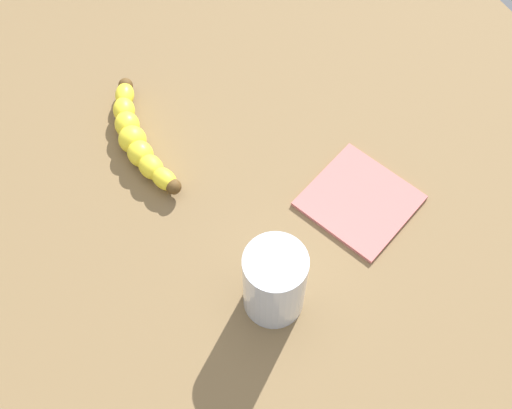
# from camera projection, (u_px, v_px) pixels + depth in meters

# --- Properties ---
(wooden_tabletop) EXTENTS (1.20, 1.20, 0.03)m
(wooden_tabletop) POSITION_uv_depth(u_px,v_px,m) (196.00, 242.00, 0.84)
(wooden_tabletop) COLOR brown
(wooden_tabletop) RESTS_ON ground
(banana) EXTENTS (0.06, 0.20, 0.04)m
(banana) POSITION_uv_depth(u_px,v_px,m) (137.00, 138.00, 0.88)
(banana) COLOR yellow
(banana) RESTS_ON wooden_tabletop
(smoothie_glass) EXTENTS (0.07, 0.07, 0.11)m
(smoothie_glass) POSITION_uv_depth(u_px,v_px,m) (274.00, 283.00, 0.74)
(smoothie_glass) COLOR silver
(smoothie_glass) RESTS_ON wooden_tabletop
(folded_napkin) EXTENTS (0.16, 0.16, 0.01)m
(folded_napkin) POSITION_uv_depth(u_px,v_px,m) (360.00, 201.00, 0.85)
(folded_napkin) COLOR #BC6660
(folded_napkin) RESTS_ON wooden_tabletop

